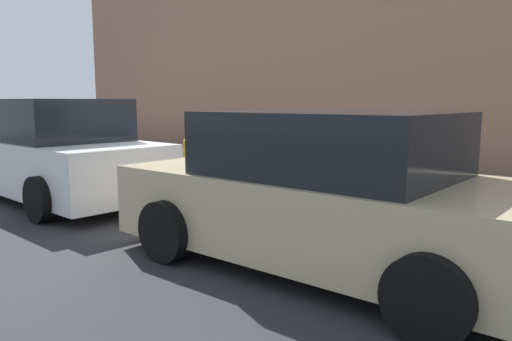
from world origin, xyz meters
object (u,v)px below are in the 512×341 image
(parked_car_beige_0, at_px, (330,195))
(parked_car_white_1, at_px, (57,153))
(suitcase_black_2, at_px, (347,179))
(suitcase_teal_0, at_px, (417,194))
(fire_hydrant, at_px, (189,157))
(suitcase_maroon_1, at_px, (378,186))
(suitcase_olive_6, at_px, (240,166))
(bollard_post, at_px, (167,161))
(suitcase_navy_4, at_px, (287,172))
(suitcase_silver_5, at_px, (261,168))
(suitcase_teal_7, at_px, (221,163))
(suitcase_red_3, at_px, (316,176))

(parked_car_beige_0, distance_m, parked_car_white_1, 5.27)
(suitcase_black_2, relative_size, parked_car_white_1, 0.22)
(suitcase_teal_0, distance_m, fire_hydrant, 4.51)
(suitcase_maroon_1, bearing_deg, suitcase_olive_6, -0.86)
(bollard_post, distance_m, parked_car_beige_0, 5.43)
(parked_car_beige_0, bearing_deg, fire_hydrant, -26.68)
(suitcase_black_2, bearing_deg, fire_hydrant, 1.11)
(parked_car_white_1, bearing_deg, fire_hydrant, -108.58)
(suitcase_navy_4, height_order, parked_car_white_1, parked_car_white_1)
(suitcase_navy_4, height_order, bollard_post, suitcase_navy_4)
(suitcase_silver_5, height_order, parked_car_white_1, parked_car_white_1)
(suitcase_maroon_1, distance_m, parked_car_beige_0, 2.30)
(suitcase_teal_7, bearing_deg, suitcase_silver_5, 172.65)
(suitcase_silver_5, distance_m, fire_hydrant, 1.84)
(bollard_post, bearing_deg, parked_car_white_1, 82.46)
(suitcase_navy_4, xyz_separation_m, parked_car_white_1, (3.09, 2.28, 0.29))
(suitcase_maroon_1, height_order, suitcase_black_2, suitcase_black_2)
(suitcase_silver_5, bearing_deg, suitcase_maroon_1, -179.63)
(suitcase_red_3, xyz_separation_m, suitcase_teal_7, (2.06, -0.00, 0.04))
(suitcase_red_3, bearing_deg, suitcase_teal_7, -0.05)
(suitcase_black_2, relative_size, suitcase_teal_7, 0.96)
(suitcase_maroon_1, distance_m, fire_hydrant, 3.96)
(suitcase_olive_6, bearing_deg, suitcase_black_2, -178.08)
(suitcase_silver_5, distance_m, parked_car_white_1, 3.42)
(suitcase_silver_5, bearing_deg, suitcase_teal_0, -179.03)
(suitcase_teal_0, distance_m, parked_car_white_1, 5.75)
(bollard_post, bearing_deg, suitcase_maroon_1, -178.63)
(suitcase_maroon_1, relative_size, suitcase_silver_5, 0.63)
(suitcase_maroon_1, height_order, suitcase_silver_5, suitcase_silver_5)
(fire_hydrant, bearing_deg, suitcase_olive_6, 179.81)
(suitcase_teal_0, xyz_separation_m, suitcase_maroon_1, (0.55, 0.03, 0.05))
(suitcase_red_3, distance_m, suitcase_teal_7, 2.06)
(fire_hydrant, xyz_separation_m, parked_car_beige_0, (-4.51, 2.27, 0.16))
(fire_hydrant, relative_size, bollard_post, 1.25)
(suitcase_red_3, relative_size, suitcase_teal_7, 0.93)
(suitcase_black_2, distance_m, suitcase_teal_7, 2.62)
(suitcase_teal_0, xyz_separation_m, suitcase_navy_4, (2.19, -0.03, 0.09))
(suitcase_navy_4, distance_m, parked_car_white_1, 3.85)
(suitcase_teal_7, bearing_deg, suitcase_maroon_1, 177.79)
(suitcase_black_2, xyz_separation_m, fire_hydrant, (3.40, 0.07, 0.09))
(suitcase_teal_0, height_order, fire_hydrant, fire_hydrant)
(suitcase_red_3, height_order, fire_hydrant, suitcase_red_3)
(suitcase_red_3, relative_size, parked_car_beige_0, 0.22)
(suitcase_olive_6, height_order, suitcase_teal_7, suitcase_teal_7)
(parked_car_beige_0, xyz_separation_m, parked_car_white_1, (5.27, 0.00, 0.05))
(suitcase_black_2, distance_m, suitcase_olive_6, 2.09)
(suitcase_red_3, height_order, parked_car_white_1, parked_car_white_1)
(suitcase_navy_4, xyz_separation_m, parked_car_beige_0, (-2.18, 2.28, 0.23))
(suitcase_black_2, relative_size, bollard_post, 1.52)
(suitcase_red_3, distance_m, suitcase_silver_5, 1.02)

